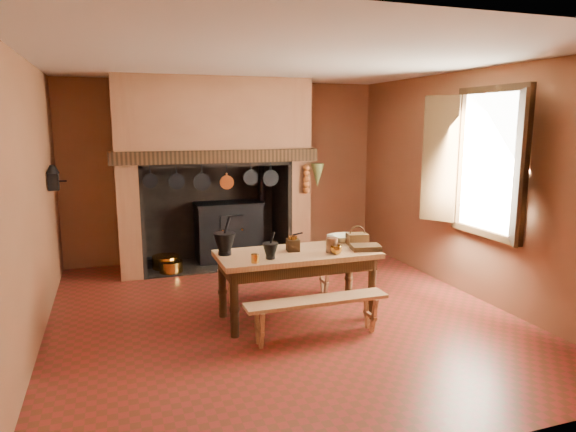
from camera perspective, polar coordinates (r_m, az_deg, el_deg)
The scene contains 28 objects.
floor at distance 6.00m, azimuth -0.89°, elevation -10.79°, with size 5.50×5.50×0.00m, color maroon.
ceiling at distance 5.63m, azimuth -0.97°, elevation 16.85°, with size 5.50×5.50×0.00m, color silver.
back_wall at distance 8.29m, azimuth -6.86°, elevation 5.01°, with size 5.00×0.02×2.80m, color brown.
wall_left at distance 5.43m, azimuth -26.91°, elevation 1.13°, with size 0.02×5.50×2.80m, color brown.
wall_right at distance 6.84m, azimuth 19.44°, elevation 3.36°, with size 0.02×5.50×2.80m, color brown.
wall_front at distance 3.19m, azimuth 14.63°, elevation -3.87°, with size 5.00×0.02×2.80m, color brown.
chimney_breast at distance 7.77m, azimuth -8.42°, elevation 7.66°, with size 2.95×0.96×2.80m.
iron_range at distance 8.12m, azimuth -6.56°, elevation -1.64°, with size 1.12×0.55×1.60m.
hearth_pans at distance 7.84m, azimuth -13.37°, elevation -5.22°, with size 0.51×0.62×0.20m.
hanging_pans at distance 7.31m, azimuth -7.90°, elevation 3.95°, with size 1.92×0.29×0.27m.
onion_string at distance 7.66m, azimuth 2.04°, elevation 4.11°, with size 0.12×0.10×0.46m, color #A64F1E, non-canonical shape.
herb_bunch at distance 7.72m, azimuth 3.29°, elevation 4.52°, with size 0.20×0.20×0.35m, color #5E6831.
window at distance 6.41m, azimuth 20.75°, elevation 5.54°, with size 0.39×1.75×1.76m.
wall_coffee_mill at distance 6.93m, azimuth -24.65°, elevation 4.06°, with size 0.23×0.16×0.31m.
work_table at distance 5.69m, azimuth 1.00°, elevation -5.17°, with size 1.76×0.78×0.76m.
bench_front at distance 5.26m, azimuth 3.23°, elevation -10.24°, with size 1.49×0.26×0.42m.
bench_back at distance 6.36m, azimuth -0.98°, elevation -6.57°, with size 1.48×0.26×0.42m.
mortar_large at distance 5.54m, azimuth -7.05°, elevation -2.94°, with size 0.24×0.24×0.41m.
mortar_small at distance 5.35m, azimuth -1.97°, elevation -3.79°, with size 0.17×0.17×0.29m.
coffee_grinder at distance 5.67m, azimuth 0.55°, elevation -3.13°, with size 0.19×0.15×0.21m.
brass_mug_a at distance 5.22m, azimuth -3.68°, elevation -4.73°, with size 0.08×0.08×0.09m, color #BA822A.
brass_mug_b at distance 5.80m, azimuth -1.61°, elevation -3.22°, with size 0.07×0.07×0.08m, color #BA822A.
mixing_bowl at distance 6.19m, azimuth 6.21°, elevation -2.43°, with size 0.31×0.31×0.08m, color beige.
stoneware_crock at distance 5.64m, azimuth 4.90°, elevation -3.24°, with size 0.13×0.13×0.16m, color #563420.
glass_jar at distance 5.90m, azimuth 4.70°, elevation -2.73°, with size 0.08×0.08×0.14m, color beige.
wicker_basket at distance 6.02m, azimuth 7.70°, elevation -2.48°, with size 0.26×0.20×0.23m.
wooden_tray at distance 5.80m, azimuth 8.63°, elevation -3.46°, with size 0.32×0.23×0.05m, color #32210F.
brass_cup at distance 5.57m, azimuth 5.38°, elevation -3.74°, with size 0.13×0.13×0.10m, color #BA822A.
Camera 1 is at (-1.73, -5.32, 2.17)m, focal length 32.00 mm.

